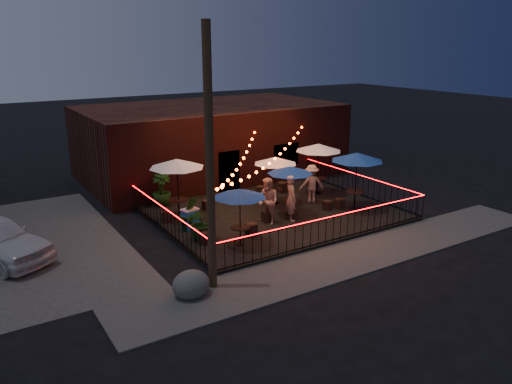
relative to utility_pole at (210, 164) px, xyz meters
The scene contains 35 objects.
ground 7.21m from the utility_pole, 25.71° to the left, with size 110.00×110.00×0.00m, color black.
patio 8.11m from the utility_pole, 40.43° to the left, with size 10.00×8.00×0.15m, color black.
sidewalk 6.74m from the utility_pole, ahead, with size 18.00×2.50×0.05m, color #3D3B39.
brick_building 14.27m from the utility_pole, 63.05° to the left, with size 14.00×8.00×4.00m.
utility_pole is the anchor object (origin of this frame).
fence_front 6.38m from the utility_pole, ahead, with size 10.00×0.04×1.04m.
fence_left 5.70m from the utility_pole, 85.03° to the left, with size 0.04×8.00×1.04m.
fence_right 11.85m from the utility_pole, 23.86° to the left, with size 0.04×8.00×1.04m.
festoon_lights 6.32m from the utility_pole, 44.40° to the left, with size 10.02×8.72×1.32m.
cafe_table_0 3.75m from the utility_pole, 44.27° to the left, with size 2.04×2.04×2.15m.
cafe_table_1 6.63m from the utility_pole, 75.66° to the left, with size 2.65×2.65×2.58m.
cafe_table_2 7.31m from the utility_pole, 34.49° to the left, with size 2.27×2.27×2.17m.
cafe_table_3 8.61m from the utility_pole, 42.48° to the left, with size 2.35×2.35×2.22m.
cafe_table_4 9.52m from the utility_pole, 19.58° to the left, with size 2.99×2.99×2.57m.
cafe_table_5 10.80m from the utility_pole, 33.58° to the left, with size 2.90×2.90×2.51m.
bistro_chair_0 4.90m from the utility_pole, 68.07° to the left, with size 0.36×0.36×0.42m, color black.
bistro_chair_1 5.59m from the utility_pole, 42.08° to the left, with size 0.38×0.38×0.45m, color black.
bistro_chair_2 7.07m from the utility_pole, 81.34° to the left, with size 0.41×0.41×0.49m, color black.
bistro_chair_3 8.12m from the utility_pole, 64.75° to the left, with size 0.35×0.35×0.42m, color black.
bistro_chair_4 6.92m from the utility_pole, 39.90° to the left, with size 0.39×0.39×0.47m, color black.
bistro_chair_5 7.51m from the utility_pole, 31.50° to the left, with size 0.36×0.36×0.43m, color black.
bistro_chair_6 9.15m from the utility_pole, 52.79° to the left, with size 0.40×0.40×0.47m, color black.
bistro_chair_7 10.07m from the utility_pole, 48.11° to the left, with size 0.41×0.41×0.48m, color black.
bistro_chair_8 9.24m from the utility_pole, 25.42° to the left, with size 0.35×0.35×0.41m, color black.
bistro_chair_9 9.68m from the utility_pole, 23.05° to the left, with size 0.37×0.37×0.44m, color black.
bistro_chair_10 10.90m from the utility_pole, 42.87° to the left, with size 0.42×0.42×0.49m, color black.
bistro_chair_11 12.32m from the utility_pole, 36.61° to the left, with size 0.36×0.36×0.43m, color black.
patron_a 7.02m from the utility_pole, 31.75° to the left, with size 0.71×0.47×1.96m, color tan.
patron_b 6.36m from the utility_pole, 38.90° to the left, with size 0.95×0.74×1.95m, color tan.
patron_c 9.62m from the utility_pole, 32.37° to the left, with size 1.16×0.67×1.80m, color #D8B28B.
potted_shrub_a 5.01m from the utility_pole, 69.63° to the left, with size 1.13×0.98×1.26m, color #19390E.
potted_shrub_b 5.80m from the utility_pole, 73.83° to the left, with size 0.78×0.63×1.42m, color #153D12.
potted_shrub_c 8.84m from the utility_pole, 79.00° to the left, with size 0.85×0.85×1.52m, color #133410.
cooler 5.99m from the utility_pole, 73.28° to the left, with size 0.74×0.60×0.86m.
boulder 3.70m from the utility_pole, 168.04° to the right, with size 1.02×0.87×0.79m, color #494944.
Camera 1 is at (-11.78, -15.30, 7.40)m, focal length 35.00 mm.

